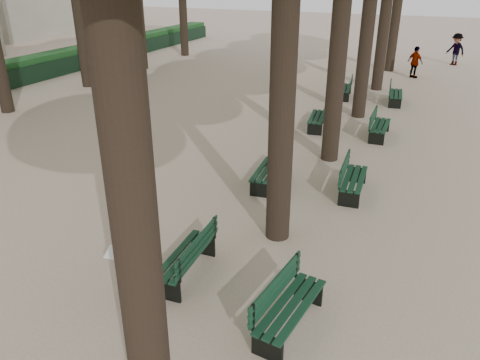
% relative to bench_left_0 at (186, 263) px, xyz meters
% --- Properties ---
extents(ground, '(120.00, 120.00, 0.00)m').
position_rel_bench_left_0_xyz_m(ground, '(-0.37, -0.92, -0.27)').
color(ground, '#C1A892').
rests_on(ground, ground).
extents(bench_left_0, '(0.66, 1.83, 0.92)m').
position_rel_bench_left_0_xyz_m(bench_left_0, '(0.00, 0.00, 0.00)').
color(bench_left_0, black).
rests_on(bench_left_0, ground).
extents(bench_left_1, '(0.74, 1.85, 0.92)m').
position_rel_bench_left_0_xyz_m(bench_left_1, '(-0.00, 4.52, 0.00)').
color(bench_left_1, black).
rests_on(bench_left_1, ground).
extents(bench_left_2, '(0.81, 1.86, 0.92)m').
position_rel_bench_left_0_xyz_m(bench_left_2, '(-0.00, 9.92, 0.00)').
color(bench_left_2, black).
rests_on(bench_left_2, ground).
extents(bench_left_3, '(0.80, 1.86, 0.92)m').
position_rel_bench_left_0_xyz_m(bench_left_3, '(-0.00, 14.85, 0.00)').
color(bench_left_3, black).
rests_on(bench_left_3, ground).
extents(bench_right_0, '(0.81, 1.86, 0.92)m').
position_rel_bench_left_0_xyz_m(bench_right_0, '(2.27, -0.62, 0.00)').
color(bench_right_0, black).
rests_on(bench_right_0, ground).
extents(bench_right_1, '(0.68, 1.83, 0.92)m').
position_rel_bench_left_0_xyz_m(bench_right_1, '(2.27, 4.86, 0.00)').
color(bench_right_1, black).
rests_on(bench_right_1, ground).
extents(bench_right_2, '(0.60, 1.81, 0.92)m').
position_rel_bench_left_0_xyz_m(bench_right_2, '(2.27, 9.77, 0.00)').
color(bench_right_2, black).
rests_on(bench_right_2, ground).
extents(bench_right_3, '(0.74, 1.85, 0.92)m').
position_rel_bench_left_0_xyz_m(bench_right_3, '(2.27, 14.66, 0.00)').
color(bench_right_3, black).
rests_on(bench_right_3, ground).
extents(man_with_map, '(0.66, 0.74, 1.73)m').
position_rel_bench_left_0_xyz_m(man_with_map, '(-0.41, -1.18, 0.59)').
color(man_with_map, black).
rests_on(man_with_map, ground).
extents(pedestrian_b, '(1.19, 1.04, 1.88)m').
position_rel_bench_left_0_xyz_m(pedestrian_b, '(4.55, 25.47, 0.67)').
color(pedestrian_b, '#262628').
rests_on(pedestrian_b, ground).
extents(pedestrian_d, '(0.45, 0.95, 1.89)m').
position_rel_bench_left_0_xyz_m(pedestrian_d, '(-2.17, 24.90, 0.67)').
color(pedestrian_d, '#262628').
rests_on(pedestrian_d, ground).
extents(pedestrian_c, '(0.98, 0.86, 1.67)m').
position_rel_bench_left_0_xyz_m(pedestrian_c, '(2.58, 20.57, 0.56)').
color(pedestrian_c, '#262628').
rests_on(pedestrian_c, ground).
extents(fence, '(0.08, 42.00, 0.90)m').
position_rel_bench_left_0_xyz_m(fence, '(-15.37, 10.08, 0.18)').
color(fence, black).
rests_on(fence, ground).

